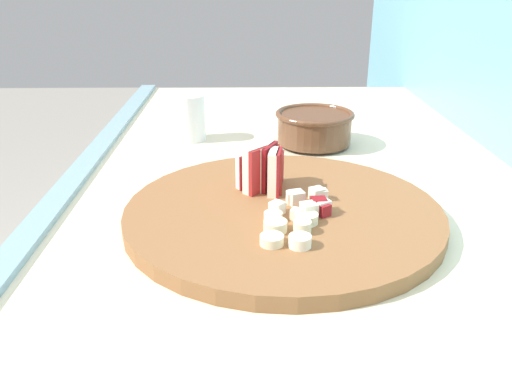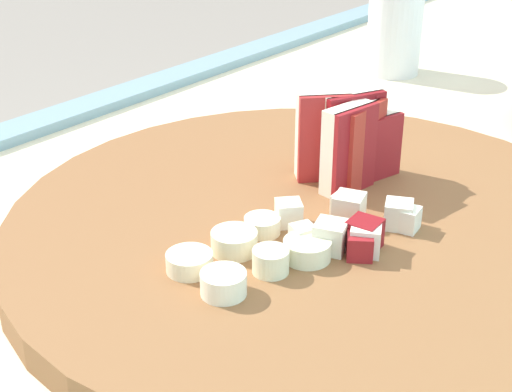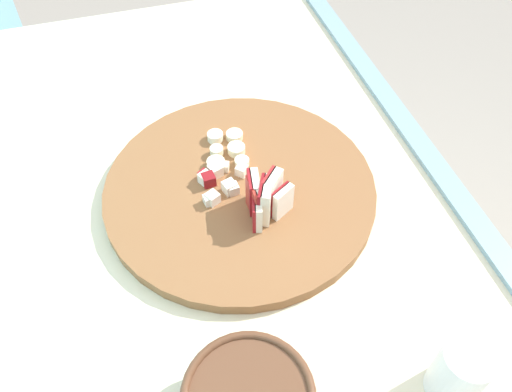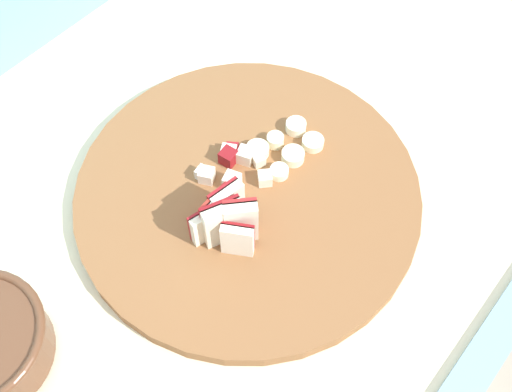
# 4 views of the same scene
# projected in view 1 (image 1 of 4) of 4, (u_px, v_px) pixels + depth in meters

# --- Properties ---
(cutting_board) EXTENTS (0.43, 0.43, 0.02)m
(cutting_board) POSITION_uv_depth(u_px,v_px,m) (283.00, 214.00, 0.72)
(cutting_board) COLOR brown
(cutting_board) RESTS_ON tiled_countertop
(apple_wedge_fan) EXTENTS (0.07, 0.07, 0.07)m
(apple_wedge_fan) POSITION_uv_depth(u_px,v_px,m) (267.00, 170.00, 0.76)
(apple_wedge_fan) COLOR maroon
(apple_wedge_fan) RESTS_ON cutting_board
(apple_dice_pile) EXTENTS (0.08, 0.08, 0.02)m
(apple_dice_pile) POSITION_uv_depth(u_px,v_px,m) (308.00, 203.00, 0.70)
(apple_dice_pile) COLOR #EFE5CC
(apple_dice_pile) RESTS_ON cutting_board
(banana_slice_rows) EXTENTS (0.09, 0.08, 0.01)m
(banana_slice_rows) POSITION_uv_depth(u_px,v_px,m) (289.00, 228.00, 0.64)
(banana_slice_rows) COLOR #F4EAC6
(banana_slice_rows) RESTS_ON cutting_board
(ceramic_bowl) EXTENTS (0.15, 0.15, 0.07)m
(ceramic_bowl) POSITION_uv_depth(u_px,v_px,m) (314.00, 126.00, 1.01)
(ceramic_bowl) COLOR brown
(ceramic_bowl) RESTS_ON tiled_countertop
(small_jar) EXTENTS (0.06, 0.06, 0.09)m
(small_jar) POSITION_uv_depth(u_px,v_px,m) (190.00, 118.00, 1.04)
(small_jar) COLOR white
(small_jar) RESTS_ON tiled_countertop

